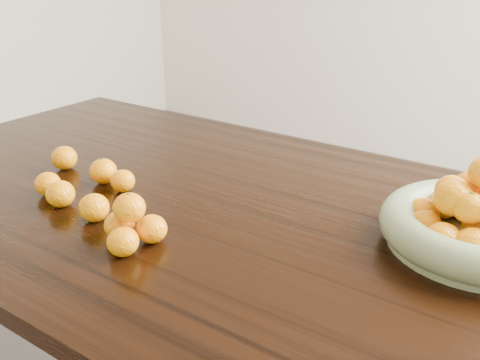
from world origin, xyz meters
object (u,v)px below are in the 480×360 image
Objects in this scene: dining_table at (237,244)px; loose_orange_0 at (103,171)px; fruit_bowl at (478,224)px; orange_pyramid at (131,225)px.

loose_orange_0 is (-0.34, -0.07, 0.12)m from dining_table.
dining_table is at bearing -165.52° from fruit_bowl.
orange_pyramid reaches higher than dining_table.
fruit_bowl reaches higher than orange_pyramid.
fruit_bowl is 0.83m from loose_orange_0.
fruit_bowl reaches higher than dining_table.
fruit_bowl is at bearing 33.83° from orange_pyramid.
fruit_bowl is 0.65m from orange_pyramid.
dining_table is 30.31× the size of loose_orange_0.
orange_pyramid is (-0.54, -0.36, -0.01)m from fruit_bowl.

